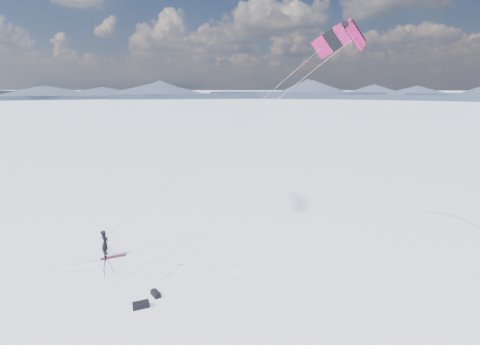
# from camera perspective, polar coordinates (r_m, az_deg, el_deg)

# --- Properties ---
(ground) EXTENTS (1800.00, 1800.00, 0.00)m
(ground) POSITION_cam_1_polar(r_m,az_deg,el_deg) (20.46, -20.66, -17.63)
(ground) COLOR white
(horizon_hills) EXTENTS (704.84, 706.81, 8.15)m
(horizon_hills) POSITION_cam_1_polar(r_m,az_deg,el_deg) (19.03, -21.49, -9.37)
(horizon_hills) COLOR #21253E
(horizon_hills) RESTS_ON ground
(snow_tracks) EXTENTS (13.93, 10.25, 0.01)m
(snow_tracks) POSITION_cam_1_polar(r_m,az_deg,el_deg) (20.86, -24.78, -17.40)
(snow_tracks) COLOR silver
(snow_tracks) RESTS_ON ground
(snowkiter) EXTENTS (0.55, 0.70, 1.71)m
(snowkiter) POSITION_cam_1_polar(r_m,az_deg,el_deg) (24.14, -21.09, -12.60)
(snowkiter) COLOR black
(snowkiter) RESTS_ON ground
(snowboard) EXTENTS (1.45, 1.00, 0.04)m
(snowboard) POSITION_cam_1_polar(r_m,az_deg,el_deg) (23.76, -20.06, -12.89)
(snowboard) COLOR maroon
(snowboard) RESTS_ON ground
(tripod) EXTENTS (0.69, 0.61, 1.35)m
(tripod) POSITION_cam_1_polar(r_m,az_deg,el_deg) (21.64, -21.14, -13.22)
(tripod) COLOR black
(tripod) RESTS_ON ground
(gear_bag_a) EXTENTS (0.86, 0.68, 0.35)m
(gear_bag_a) POSITION_cam_1_polar(r_m,az_deg,el_deg) (18.60, -15.96, -20.13)
(gear_bag_a) COLOR black
(gear_bag_a) RESTS_ON ground
(gear_bag_b) EXTENTS (0.67, 0.68, 0.29)m
(gear_bag_b) POSITION_cam_1_polar(r_m,az_deg,el_deg) (19.27, -13.68, -18.74)
(gear_bag_b) COLOR black
(gear_bag_b) RESTS_ON ground
(power_kite) EXTENTS (15.57, 6.01, 12.90)m
(power_kite) POSITION_cam_1_polar(r_m,az_deg,el_deg) (22.62, 16.44, 20.42)
(power_kite) COLOR #CC1664
(power_kite) RESTS_ON ground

